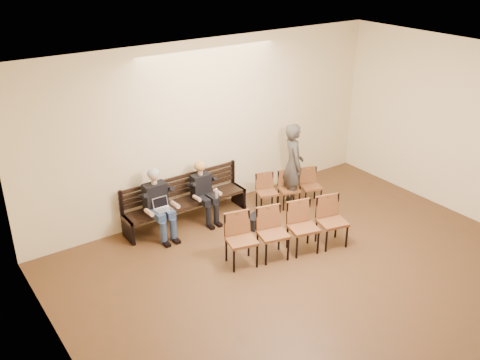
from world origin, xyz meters
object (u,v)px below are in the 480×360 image
object	(u,v)px
bag	(254,222)
chair_row_back	(288,231)
passerby	(293,159)
seated_man	(158,203)
seated_woman	(204,195)
laptop	(164,211)
water_bottle	(217,198)
chair_row_front	(289,190)
bench	(187,211)

from	to	relation	value
bag	chair_row_back	size ratio (longest dim) A/B	0.15
passerby	chair_row_back	distance (m)	2.07
seated_man	seated_woman	size ratio (longest dim) A/B	1.18
seated_man	laptop	xyz separation A→B (m)	(0.02, -0.19, -0.09)
laptop	water_bottle	bearing A→B (deg)	-12.24
passerby	bag	bearing A→B (deg)	129.36
bag	chair_row_back	bearing A→B (deg)	-93.87
seated_man	chair_row_front	world-z (taller)	seated_man
bench	water_bottle	size ratio (longest dim) A/B	12.32
bench	chair_row_back	size ratio (longest dim) A/B	1.14
water_bottle	passerby	size ratio (longest dim) A/B	0.10
chair_row_front	chair_row_back	distance (m)	1.88
seated_man	seated_woman	xyz separation A→B (m)	(1.00, 0.00, -0.10)
seated_woman	bag	size ratio (longest dim) A/B	3.25
bag	chair_row_back	world-z (taller)	chair_row_back
bench	laptop	distance (m)	0.79
bench	water_bottle	xyz separation A→B (m)	(0.45, -0.42, 0.33)
seated_woman	chair_row_back	xyz separation A→B (m)	(0.56, -1.96, -0.08)
bench	bag	world-z (taller)	bench
seated_man	water_bottle	world-z (taller)	seated_man
chair_row_front	bag	bearing A→B (deg)	-146.33
chair_row_front	seated_woman	bearing A→B (deg)	-178.61
seated_man	laptop	world-z (taller)	seated_man
seated_woman	water_bottle	distance (m)	0.32
seated_woman	laptop	distance (m)	1.00
seated_woman	bag	distance (m)	1.14
bag	passerby	distance (m)	1.59
bench	passerby	distance (m)	2.44
water_bottle	chair_row_back	size ratio (longest dim) A/B	0.09
chair_row_back	seated_man	bearing A→B (deg)	141.98
water_bottle	laptop	bearing A→B (deg)	174.53
laptop	passerby	xyz separation A→B (m)	(2.87, -0.29, 0.47)
bench	laptop	size ratio (longest dim) A/B	8.53
chair_row_front	seated_man	bearing A→B (deg)	-172.74
bag	chair_row_front	xyz separation A→B (m)	(1.13, 0.32, 0.26)
bench	seated_man	bearing A→B (deg)	-169.75
bag	laptop	bearing A→B (deg)	157.93
bench	laptop	bearing A→B (deg)	-154.28
seated_man	chair_row_back	world-z (taller)	seated_man
bag	passerby	xyz separation A→B (m)	(1.26, 0.37, 0.91)
passerby	seated_woman	bearing A→B (deg)	98.84
bag	passerby	size ratio (longest dim) A/B	0.16
laptop	chair_row_back	distance (m)	2.35
laptop	bag	bearing A→B (deg)	-28.84
bag	seated_woman	bearing A→B (deg)	126.78
bench	chair_row_front	world-z (taller)	chair_row_front
bench	seated_woman	bearing A→B (deg)	-19.45
water_bottle	passerby	xyz separation A→B (m)	(1.78, -0.18, 0.48)
water_bottle	bag	world-z (taller)	water_bottle
laptop	passerby	size ratio (longest dim) A/B	0.15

